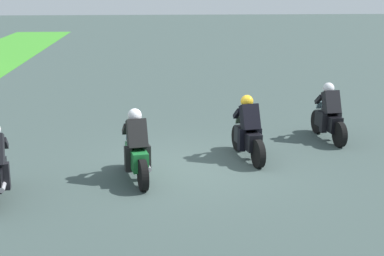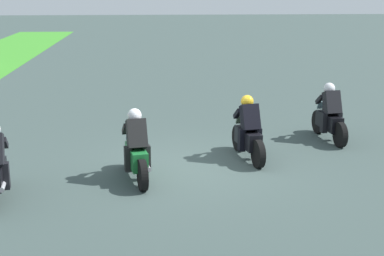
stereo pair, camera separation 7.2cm
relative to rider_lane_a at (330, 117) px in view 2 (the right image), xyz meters
The scene contains 4 objects.
ground_plane 4.34m from the rider_lane_a, 118.64° to the left, with size 120.00×120.00×0.00m, color #3A4A47.
rider_lane_a is the anchor object (origin of this frame).
rider_lane_b 2.84m from the rider_lane_a, 122.27° to the left, with size 2.03×0.61×1.51m.
rider_lane_c 5.72m from the rider_lane_a, 119.41° to the left, with size 2.03×0.63×1.51m.
Camera 2 is at (-12.42, 0.81, 4.09)m, focal length 54.01 mm.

